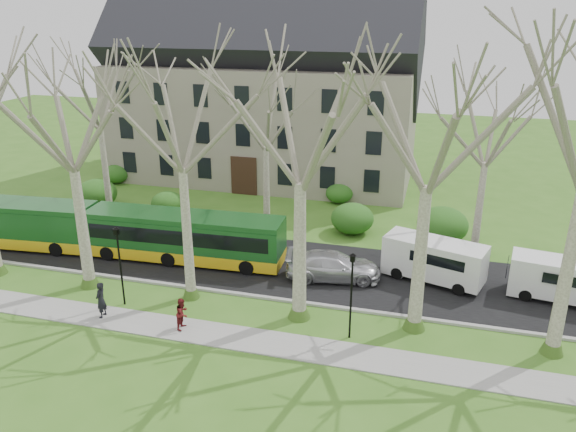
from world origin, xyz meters
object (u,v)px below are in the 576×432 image
object	(u,v)px
sedan	(333,266)
pedestrian_a	(101,300)
pedestrian_b	(183,313)
bus_lead	(3,222)
van_a	(434,261)
van_b	(562,281)
bus_follow	(184,236)

from	to	relation	value
sedan	pedestrian_a	bearing A→B (deg)	114.23
pedestrian_a	pedestrian_b	distance (m)	4.40
bus_lead	pedestrian_a	xyz separation A→B (m)	(11.28, -6.46, -0.60)
bus_lead	van_a	distance (m)	27.31
pedestrian_a	sedan	bearing A→B (deg)	121.79
bus_lead	van_b	size ratio (longest dim) A/B	2.37
van_a	pedestrian_a	distance (m)	18.08
bus_lead	van_a	size ratio (longest dim) A/B	2.22
sedan	van_b	xyz separation A→B (m)	(12.14, 0.72, 0.35)
van_a	bus_follow	bearing A→B (deg)	-158.36
bus_follow	pedestrian_a	size ratio (longest dim) A/B	6.47
bus_lead	pedestrian_b	world-z (taller)	bus_lead
bus_lead	pedestrian_a	world-z (taller)	bus_lead
bus_follow	van_b	size ratio (longest dim) A/B	2.35
sedan	bus_follow	bearing A→B (deg)	78.69
pedestrian_a	pedestrian_b	size ratio (longest dim) A/B	1.18
pedestrian_a	pedestrian_b	xyz separation A→B (m)	(4.40, 0.10, -0.14)
bus_lead	van_b	xyz separation A→B (m)	(33.84, 1.48, -0.41)
sedan	van_b	world-z (taller)	van_b
bus_lead	pedestrian_b	xyz separation A→B (m)	(15.68, -6.36, -0.74)
bus_follow	pedestrian_a	world-z (taller)	bus_follow
pedestrian_a	pedestrian_b	world-z (taller)	pedestrian_a
sedan	bus_lead	bearing A→B (deg)	81.50
bus_follow	van_b	bearing A→B (deg)	-0.91
bus_lead	van_a	world-z (taller)	bus_lead
van_b	pedestrian_a	size ratio (longest dim) A/B	2.75
pedestrian_b	sedan	bearing A→B (deg)	-37.23
bus_lead	van_a	bearing A→B (deg)	-1.09
van_a	pedestrian_a	xyz separation A→B (m)	(-15.96, -8.49, -0.27)
van_a	van_b	xyz separation A→B (m)	(6.60, -0.54, -0.08)
van_a	van_b	distance (m)	6.63
van_b	pedestrian_a	distance (m)	23.92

